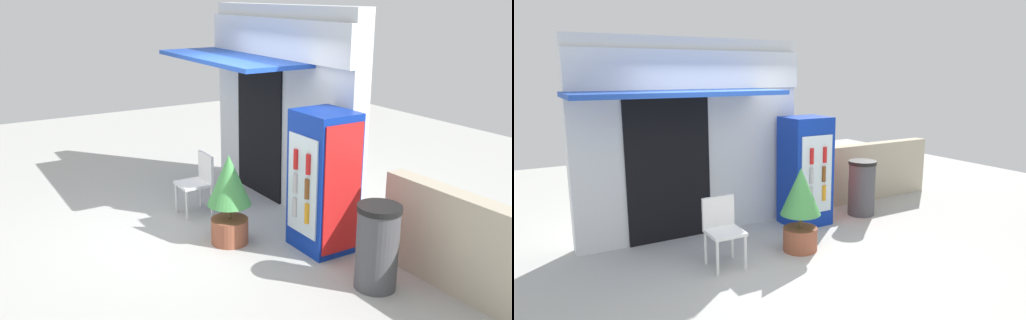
% 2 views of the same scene
% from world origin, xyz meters
% --- Properties ---
extents(ground, '(16.00, 16.00, 0.00)m').
position_xyz_m(ground, '(0.00, 0.00, 0.00)').
color(ground, '#B2B2AD').
extents(storefront_building, '(3.46, 1.29, 2.86)m').
position_xyz_m(storefront_building, '(-0.39, 1.59, 1.51)').
color(storefront_building, silver).
rests_on(storefront_building, ground).
extents(drink_cooler, '(0.71, 0.66, 1.71)m').
position_xyz_m(drink_cooler, '(1.32, 1.12, 0.85)').
color(drink_cooler, '#0C2D9E').
rests_on(drink_cooler, ground).
extents(plastic_chair, '(0.43, 0.44, 0.86)m').
position_xyz_m(plastic_chair, '(-0.49, 0.33, 0.50)').
color(plastic_chair, white).
rests_on(plastic_chair, ground).
extents(potted_plant_near_shop, '(0.55, 0.55, 1.15)m').
position_xyz_m(potted_plant_near_shop, '(0.61, 0.22, 0.65)').
color(potted_plant_near_shop, '#995138').
rests_on(potted_plant_near_shop, ground).
extents(trash_bin, '(0.47, 0.47, 0.93)m').
position_xyz_m(trash_bin, '(2.40, 1.00, 0.47)').
color(trash_bin, '#47474C').
rests_on(trash_bin, ground).
extents(stone_boundary_wall, '(2.64, 0.24, 1.07)m').
position_xyz_m(stone_boundary_wall, '(3.23, 1.68, 0.53)').
color(stone_boundary_wall, '#B7AD93').
rests_on(stone_boundary_wall, ground).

